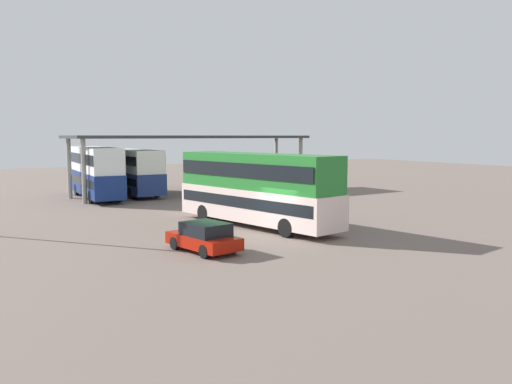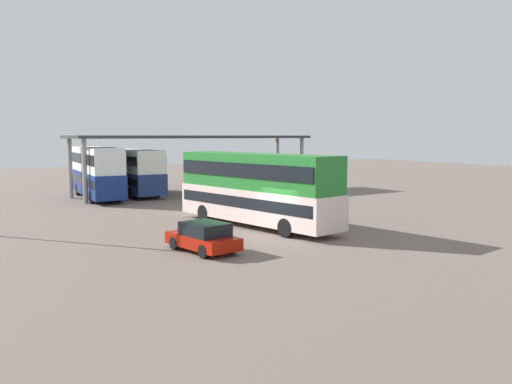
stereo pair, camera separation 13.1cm
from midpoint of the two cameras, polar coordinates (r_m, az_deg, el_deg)
The scene contains 6 objects.
ground_plane at distance 27.48m, azimuth 1.53°, elevation -4.91°, with size 140.00×140.00×0.00m, color #6D5E55.
double_decker_main at distance 30.55m, azimuth 0.11°, elevation 0.59°, with size 4.84×11.85×4.22m.
parked_hatchback at distance 24.15m, azimuth -5.52°, elevation -4.84°, with size 2.41×4.03×1.35m.
double_decker_near_canopy at distance 46.18m, azimuth -16.65°, elevation 2.23°, with size 2.75×10.60×4.29m.
double_decker_mid_row at distance 48.64m, azimuth -13.20°, elevation 2.35°, with size 2.93×10.93×4.03m.
depot_canopy at distance 48.95m, azimuth -6.40°, elevation 5.67°, with size 23.13×7.18×5.26m.
Camera 2 is at (-13.83, -23.17, 5.22)m, focal length 37.18 mm.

